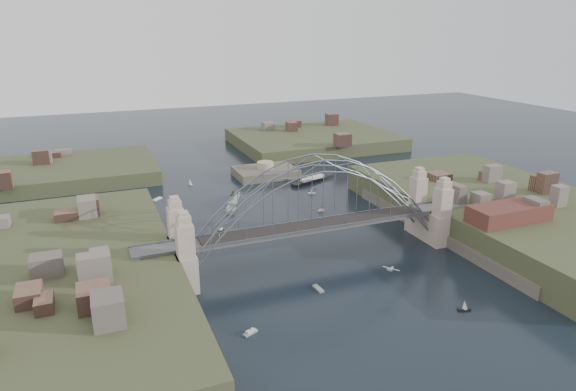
{
  "coord_description": "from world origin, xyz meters",
  "views": [
    {
      "loc": [
        -47.04,
        -98.67,
        51.93
      ],
      "look_at": [
        0.0,
        18.0,
        10.0
      ],
      "focal_mm": 31.44,
      "sensor_mm": 36.0,
      "label": 1
    }
  ],
  "objects_px": {
    "naval_cruiser_near": "(233,202)",
    "naval_cruiser_far": "(147,173)",
    "ocean_liner": "(312,180)",
    "fort_island": "(266,177)",
    "wharf_shed": "(509,213)",
    "bridge": "(317,209)"
  },
  "relations": [
    {
      "from": "naval_cruiser_near",
      "to": "naval_cruiser_far",
      "type": "xyz_separation_m",
      "value": [
        -20.5,
        42.99,
        -0.02
      ]
    },
    {
      "from": "ocean_liner",
      "to": "fort_island",
      "type": "bearing_deg",
      "value": 134.24
    },
    {
      "from": "fort_island",
      "to": "naval_cruiser_far",
      "type": "bearing_deg",
      "value": 156.91
    },
    {
      "from": "naval_cruiser_near",
      "to": "wharf_shed",
      "type": "bearing_deg",
      "value": -48.33
    },
    {
      "from": "bridge",
      "to": "wharf_shed",
      "type": "xyz_separation_m",
      "value": [
        44.0,
        -14.0,
        -2.32
      ]
    },
    {
      "from": "naval_cruiser_near",
      "to": "naval_cruiser_far",
      "type": "bearing_deg",
      "value": 115.49
    },
    {
      "from": "fort_island",
      "to": "naval_cruiser_near",
      "type": "bearing_deg",
      "value": -127.45
    },
    {
      "from": "bridge",
      "to": "ocean_liner",
      "type": "height_order",
      "value": "bridge"
    },
    {
      "from": "naval_cruiser_near",
      "to": "ocean_liner",
      "type": "height_order",
      "value": "naval_cruiser_near"
    },
    {
      "from": "wharf_shed",
      "to": "bridge",
      "type": "bearing_deg",
      "value": 162.35
    },
    {
      "from": "wharf_shed",
      "to": "ocean_liner",
      "type": "bearing_deg",
      "value": 105.07
    },
    {
      "from": "bridge",
      "to": "ocean_liner",
      "type": "bearing_deg",
      "value": 66.23
    },
    {
      "from": "bridge",
      "to": "naval_cruiser_far",
      "type": "xyz_separation_m",
      "value": [
        -28.28,
        87.17,
        -11.52
      ]
    },
    {
      "from": "naval_cruiser_far",
      "to": "bridge",
      "type": "bearing_deg",
      "value": -72.03
    },
    {
      "from": "fort_island",
      "to": "naval_cruiser_far",
      "type": "distance_m",
      "value": 43.8
    },
    {
      "from": "wharf_shed",
      "to": "naval_cruiser_near",
      "type": "bearing_deg",
      "value": 131.67
    },
    {
      "from": "fort_island",
      "to": "naval_cruiser_near",
      "type": "height_order",
      "value": "fort_island"
    },
    {
      "from": "naval_cruiser_far",
      "to": "ocean_liner",
      "type": "distance_m",
      "value": 61.35
    },
    {
      "from": "wharf_shed",
      "to": "naval_cruiser_far",
      "type": "xyz_separation_m",
      "value": [
        -72.28,
        101.17,
        -9.2
      ]
    },
    {
      "from": "fort_island",
      "to": "naval_cruiser_near",
      "type": "xyz_separation_m",
      "value": [
        -19.78,
        -25.82,
        1.16
      ]
    },
    {
      "from": "fort_island",
      "to": "wharf_shed",
      "type": "distance_m",
      "value": 90.48
    },
    {
      "from": "naval_cruiser_near",
      "to": "ocean_liner",
      "type": "xyz_separation_m",
      "value": [
        32.75,
        12.51,
        -0.11
      ]
    }
  ]
}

